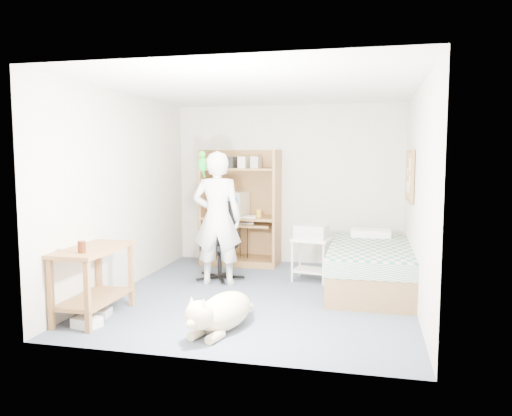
# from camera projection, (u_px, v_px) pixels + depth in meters

# --- Properties ---
(floor) EXTENTS (4.00, 4.00, 0.00)m
(floor) POSITION_uv_depth(u_px,v_px,m) (261.00, 295.00, 6.12)
(floor) COLOR #4A5264
(floor) RESTS_ON ground
(wall_back) EXTENTS (3.60, 0.02, 2.50)m
(wall_back) POSITION_uv_depth(u_px,v_px,m) (288.00, 185.00, 7.93)
(wall_back) COLOR beige
(wall_back) RESTS_ON floor
(wall_right) EXTENTS (0.02, 4.00, 2.50)m
(wall_right) POSITION_uv_depth(u_px,v_px,m) (418.00, 197.00, 5.59)
(wall_right) COLOR beige
(wall_right) RESTS_ON floor
(wall_left) EXTENTS (0.02, 4.00, 2.50)m
(wall_left) POSITION_uv_depth(u_px,v_px,m) (124.00, 192.00, 6.39)
(wall_left) COLOR beige
(wall_left) RESTS_ON floor
(ceiling) EXTENTS (3.60, 4.00, 0.02)m
(ceiling) POSITION_uv_depth(u_px,v_px,m) (261.00, 88.00, 5.86)
(ceiling) COLOR white
(ceiling) RESTS_ON wall_back
(computer_hutch) EXTENTS (1.20, 0.63, 1.80)m
(computer_hutch) POSITION_uv_depth(u_px,v_px,m) (241.00, 212.00, 7.88)
(computer_hutch) COLOR olive
(computer_hutch) RESTS_ON floor
(bed) EXTENTS (1.02, 2.02, 0.66)m
(bed) POSITION_uv_depth(u_px,v_px,m) (370.00, 267.00, 6.40)
(bed) COLOR brown
(bed) RESTS_ON floor
(side_desk) EXTENTS (0.50, 1.00, 0.75)m
(side_desk) POSITION_uv_depth(u_px,v_px,m) (94.00, 271.00, 5.25)
(side_desk) COLOR brown
(side_desk) RESTS_ON floor
(corkboard) EXTENTS (0.04, 0.94, 0.66)m
(corkboard) POSITION_uv_depth(u_px,v_px,m) (410.00, 176.00, 6.45)
(corkboard) COLOR #996D44
(corkboard) RESTS_ON wall_right
(office_chair) EXTENTS (0.60, 0.60, 1.06)m
(office_chair) POSITION_uv_depth(u_px,v_px,m) (220.00, 252.00, 6.94)
(office_chair) COLOR black
(office_chair) RESTS_ON floor
(person) EXTENTS (0.69, 0.49, 1.77)m
(person) POSITION_uv_depth(u_px,v_px,m) (217.00, 218.00, 6.58)
(person) COLOR white
(person) RESTS_ON floor
(parrot) EXTENTS (0.13, 0.23, 0.36)m
(parrot) POSITION_uv_depth(u_px,v_px,m) (203.00, 163.00, 6.56)
(parrot) COLOR #148B25
(parrot) RESTS_ON person
(dog) EXTENTS (0.57, 1.16, 0.44)m
(dog) POSITION_uv_depth(u_px,v_px,m) (221.00, 312.00, 4.86)
(dog) COLOR beige
(dog) RESTS_ON floor
(printer_cart) EXTENTS (0.56, 0.48, 0.59)m
(printer_cart) POSITION_uv_depth(u_px,v_px,m) (311.00, 252.00, 6.80)
(printer_cart) COLOR silver
(printer_cart) RESTS_ON floor
(printer) EXTENTS (0.47, 0.39, 0.18)m
(printer) POSITION_uv_depth(u_px,v_px,m) (312.00, 231.00, 6.77)
(printer) COLOR #AFAEAA
(printer) RESTS_ON printer_cart
(crt_monitor) EXTENTS (0.45, 0.47, 0.37)m
(crt_monitor) POSITION_uv_depth(u_px,v_px,m) (234.00, 203.00, 7.90)
(crt_monitor) COLOR beige
(crt_monitor) RESTS_ON computer_hutch
(keyboard) EXTENTS (0.47, 0.23, 0.03)m
(keyboard) POSITION_uv_depth(u_px,v_px,m) (239.00, 223.00, 7.74)
(keyboard) COLOR beige
(keyboard) RESTS_ON computer_hutch
(pencil_cup) EXTENTS (0.08, 0.08, 0.12)m
(pencil_cup) POSITION_uv_depth(u_px,v_px,m) (259.00, 213.00, 7.72)
(pencil_cup) COLOR gold
(pencil_cup) RESTS_ON computer_hutch
(drink_glass) EXTENTS (0.08, 0.08, 0.12)m
(drink_glass) POSITION_uv_depth(u_px,v_px,m) (82.00, 247.00, 4.94)
(drink_glass) COLOR #3D1909
(drink_glass) RESTS_ON side_desk
(floor_box_a) EXTENTS (0.29, 0.25, 0.10)m
(floor_box_a) POSITION_uv_depth(u_px,v_px,m) (87.00, 322.00, 4.98)
(floor_box_a) COLOR silver
(floor_box_a) RESTS_ON floor
(floor_box_b) EXTENTS (0.21, 0.25, 0.08)m
(floor_box_b) POSITION_uv_depth(u_px,v_px,m) (101.00, 313.00, 5.32)
(floor_box_b) COLOR #AFAFAA
(floor_box_b) RESTS_ON floor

